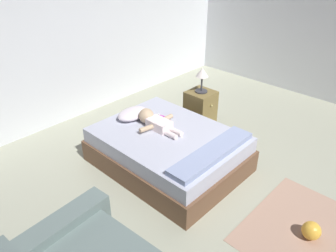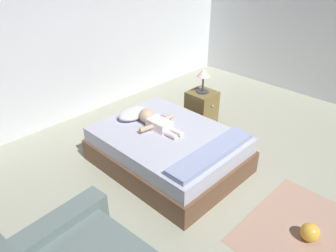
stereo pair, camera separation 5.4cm
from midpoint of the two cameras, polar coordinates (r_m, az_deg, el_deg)
ground_plane at (r=3.87m, az=14.42°, el=-10.91°), size 8.00×8.00×0.00m
wall_behind_bed at (r=5.20m, az=-13.88°, el=15.99°), size 8.00×0.12×2.58m
bed at (r=4.01m, az=0.39°, el=-4.15°), size 1.32×1.73×0.46m
pillow at (r=4.21m, az=-5.71°, el=2.20°), size 0.43×0.28×0.13m
baby at (r=3.99m, az=-1.88°, el=0.83°), size 0.53×0.64×0.19m
toothbrush at (r=4.25m, az=-0.64°, el=1.82°), size 0.04×0.13×0.02m
nightstand at (r=4.87m, az=6.16°, el=2.94°), size 0.37×0.40×0.55m
lamp at (r=4.65m, az=6.52°, el=8.82°), size 0.18×0.18×0.37m
rug at (r=3.58m, az=22.96°, el=-16.71°), size 1.28×1.02×0.01m
toy_ball at (r=3.47m, az=23.94°, el=-16.57°), size 0.18×0.18×0.18m
blanket at (r=3.52m, az=8.06°, el=-4.68°), size 1.19×0.26×0.06m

